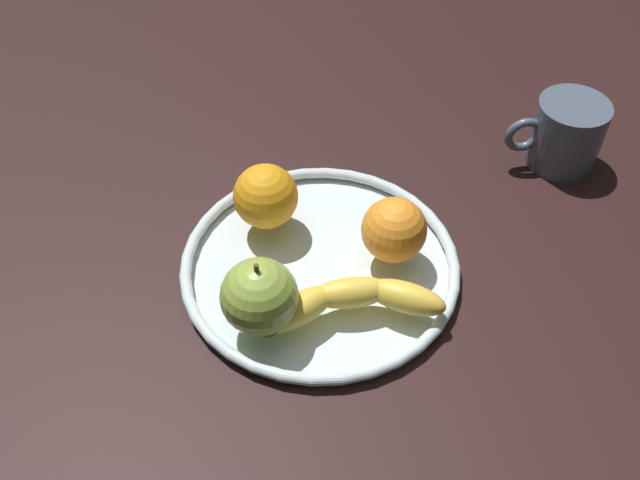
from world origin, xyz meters
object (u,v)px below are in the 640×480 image
fruit_bowl (320,265)px  orange_center (394,229)px  banana (349,301)px  orange_front_right (266,196)px  ambient_mug (565,134)px  apple (259,296)px

fruit_bowl → orange_center: orange_center is taller
banana → orange_front_right: orange_front_right is taller
banana → ambient_mug: 35.51cm
banana → ambient_mug: (-29.23, -20.14, 0.86)cm
fruit_bowl → banana: size_ratio=1.53×
banana → orange_center: 9.18cm
orange_front_right → fruit_bowl: bearing=126.7°
apple → banana: bearing=-180.0°
apple → orange_center: 15.81cm
banana → apple: 8.77cm
banana → orange_front_right: bearing=-62.8°
banana → orange_front_right: size_ratio=2.74×
orange_front_right → banana: bearing=116.7°
apple → orange_front_right: 13.50cm
banana → apple: bearing=0.5°
apple → orange_front_right: (-1.76, -13.38, -0.23)cm
ambient_mug → orange_center: bearing=29.2°
orange_front_right → ambient_mug: size_ratio=0.59×
fruit_bowl → ambient_mug: 33.98cm
banana → ambient_mug: ambient_mug is taller
fruit_bowl → ambient_mug: size_ratio=2.46×
apple → fruit_bowl: bearing=-134.2°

